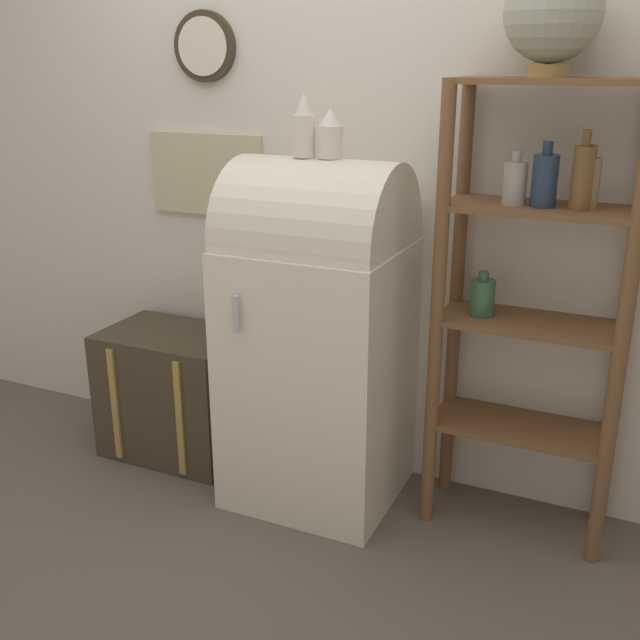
% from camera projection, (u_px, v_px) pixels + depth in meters
% --- Properties ---
extents(ground_plane, '(12.00, 12.00, 0.00)m').
position_uv_depth(ground_plane, '(290.00, 522.00, 2.88)').
color(ground_plane, '#60564C').
extents(wall_back, '(7.00, 0.09, 2.70)m').
position_uv_depth(wall_back, '(350.00, 150.00, 2.94)').
color(wall_back, silver).
rests_on(wall_back, ground_plane).
extents(refrigerator, '(0.63, 0.62, 1.36)m').
position_uv_depth(refrigerator, '(318.00, 330.00, 2.87)').
color(refrigerator, silver).
rests_on(refrigerator, ground_plane).
extents(suitcase_trunk, '(0.61, 0.43, 0.57)m').
position_uv_depth(suitcase_trunk, '(176.00, 393.00, 3.33)').
color(suitcase_trunk, '#423828').
rests_on(suitcase_trunk, ground_plane).
extents(shelf_unit, '(0.66, 0.31, 1.63)m').
position_uv_depth(shelf_unit, '(534.00, 284.00, 2.59)').
color(shelf_unit, brown).
rests_on(shelf_unit, ground_plane).
extents(globe, '(0.31, 0.31, 0.35)m').
position_uv_depth(globe, '(553.00, 13.00, 2.32)').
color(globe, '#AD8942').
rests_on(globe, shelf_unit).
extents(vase_left, '(0.08, 0.08, 0.22)m').
position_uv_depth(vase_left, '(304.00, 127.00, 2.65)').
color(vase_left, silver).
rests_on(vase_left, refrigerator).
extents(vase_center, '(0.09, 0.09, 0.17)m').
position_uv_depth(vase_center, '(330.00, 135.00, 2.63)').
color(vase_center, silver).
rests_on(vase_center, refrigerator).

